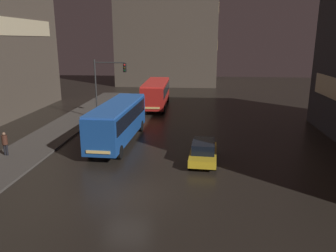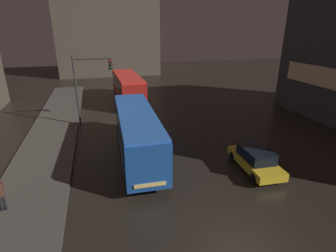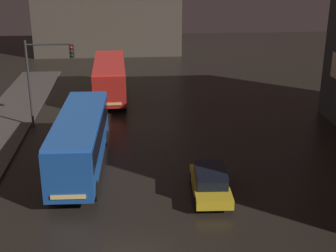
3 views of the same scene
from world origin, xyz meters
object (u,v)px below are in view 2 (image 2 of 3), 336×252
bus_far (128,86)px  car_taxi (255,159)px  pedestrian_near (0,192)px  traffic_light_main (89,79)px  bus_near (137,130)px

bus_far → car_taxi: 19.34m
bus_far → pedestrian_near: (-8.52, -18.84, -0.82)m
car_taxi → pedestrian_near: (-14.15, -0.38, 0.42)m
traffic_light_main → bus_far: bearing=59.4°
bus_far → traffic_light_main: 8.60m
bus_near → car_taxi: bearing=153.4°
pedestrian_near → traffic_light_main: bearing=-110.3°
bus_far → bus_near: bearing=84.0°
traffic_light_main → car_taxi: bearing=-48.9°
bus_near → pedestrian_near: bearing=31.5°
bus_near → car_taxi: (6.86, -3.74, -1.27)m
bus_far → pedestrian_near: size_ratio=5.87×
bus_near → car_taxi: 7.91m
car_taxi → bus_near: bearing=-25.5°
bus_near → traffic_light_main: bearing=-66.4°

